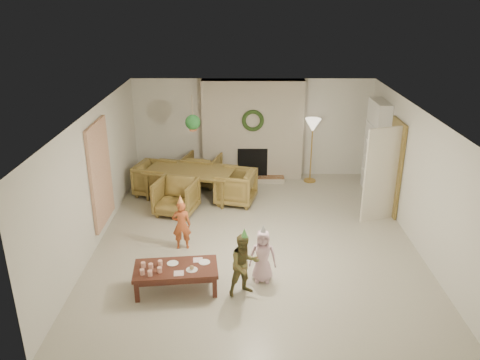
{
  "coord_description": "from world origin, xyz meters",
  "views": [
    {
      "loc": [
        -0.26,
        -8.33,
        4.5
      ],
      "look_at": [
        -0.3,
        0.4,
        1.05
      ],
      "focal_mm": 35.95,
      "sensor_mm": 36.0,
      "label": 1
    }
  ],
  "objects_px": {
    "dining_chair_near": "(176,197)",
    "dining_chair_far": "(202,170)",
    "dining_chair_right": "(236,187)",
    "child_pink": "(263,256)",
    "dining_table": "(190,184)",
    "coffee_table_top": "(176,269)",
    "child_plaid": "(244,265)",
    "dining_chair_left": "(155,179)",
    "child_red": "(182,225)"
  },
  "relations": [
    {
      "from": "dining_table",
      "to": "dining_chair_right",
      "type": "xyz_separation_m",
      "value": [
        1.05,
        -0.27,
        0.04
      ]
    },
    {
      "from": "child_plaid",
      "to": "child_pink",
      "type": "distance_m",
      "value": 0.49
    },
    {
      "from": "dining_chair_left",
      "to": "child_pink",
      "type": "distance_m",
      "value": 4.34
    },
    {
      "from": "dining_chair_near",
      "to": "dining_chair_left",
      "type": "height_order",
      "value": "same"
    },
    {
      "from": "child_red",
      "to": "child_plaid",
      "type": "height_order",
      "value": "child_plaid"
    },
    {
      "from": "dining_table",
      "to": "child_plaid",
      "type": "relative_size",
      "value": 1.91
    },
    {
      "from": "dining_table",
      "to": "dining_chair_far",
      "type": "distance_m",
      "value": 0.87
    },
    {
      "from": "child_red",
      "to": "child_pink",
      "type": "bearing_deg",
      "value": 139.08
    },
    {
      "from": "dining_chair_right",
      "to": "child_pink",
      "type": "distance_m",
      "value": 3.19
    },
    {
      "from": "coffee_table_top",
      "to": "child_plaid",
      "type": "distance_m",
      "value": 1.1
    },
    {
      "from": "dining_table",
      "to": "child_red",
      "type": "relative_size",
      "value": 2.09
    },
    {
      "from": "dining_table",
      "to": "child_plaid",
      "type": "xyz_separation_m",
      "value": [
        1.24,
        -3.79,
        0.17
      ]
    },
    {
      "from": "dining_table",
      "to": "child_pink",
      "type": "height_order",
      "value": "child_pink"
    },
    {
      "from": "dining_table",
      "to": "dining_chair_far",
      "type": "xyz_separation_m",
      "value": [
        0.22,
        0.84,
        0.04
      ]
    },
    {
      "from": "dining_chair_near",
      "to": "dining_chair_far",
      "type": "height_order",
      "value": "same"
    },
    {
      "from": "dining_chair_near",
      "to": "dining_chair_right",
      "type": "xyz_separation_m",
      "value": [
        1.27,
        0.57,
        0.0
      ]
    },
    {
      "from": "child_plaid",
      "to": "dining_table",
      "type": "bearing_deg",
      "value": 83.64
    },
    {
      "from": "dining_chair_far",
      "to": "child_plaid",
      "type": "bearing_deg",
      "value": 116.78
    },
    {
      "from": "dining_chair_right",
      "to": "child_red",
      "type": "distance_m",
      "value": 2.29
    },
    {
      "from": "dining_chair_far",
      "to": "child_red",
      "type": "distance_m",
      "value": 3.19
    },
    {
      "from": "dining_chair_far",
      "to": "coffee_table_top",
      "type": "bearing_deg",
      "value": 103.48
    },
    {
      "from": "dining_chair_left",
      "to": "dining_chair_right",
      "type": "distance_m",
      "value": 1.96
    },
    {
      "from": "dining_table",
      "to": "dining_chair_left",
      "type": "relative_size",
      "value": 2.34
    },
    {
      "from": "dining_chair_right",
      "to": "coffee_table_top",
      "type": "height_order",
      "value": "dining_chair_right"
    },
    {
      "from": "dining_chair_far",
      "to": "dining_table",
      "type": "bearing_deg",
      "value": 90.0
    },
    {
      "from": "dining_chair_near",
      "to": "coffee_table_top",
      "type": "distance_m",
      "value": 2.87
    },
    {
      "from": "dining_chair_far",
      "to": "child_pink",
      "type": "distance_m",
      "value": 4.46
    },
    {
      "from": "dining_chair_left",
      "to": "child_plaid",
      "type": "xyz_separation_m",
      "value": [
        2.08,
        -4.01,
        0.13
      ]
    },
    {
      "from": "dining_table",
      "to": "dining_chair_near",
      "type": "height_order",
      "value": "dining_chair_near"
    },
    {
      "from": "child_red",
      "to": "child_pink",
      "type": "distance_m",
      "value": 1.81
    },
    {
      "from": "dining_chair_left",
      "to": "coffee_table_top",
      "type": "bearing_deg",
      "value": -151.44
    },
    {
      "from": "dining_table",
      "to": "dining_chair_left",
      "type": "xyz_separation_m",
      "value": [
        -0.84,
        0.22,
        0.04
      ]
    },
    {
      "from": "dining_chair_right",
      "to": "child_pink",
      "type": "height_order",
      "value": "child_pink"
    },
    {
      "from": "dining_chair_near",
      "to": "dining_chair_right",
      "type": "distance_m",
      "value": 1.39
    },
    {
      "from": "dining_table",
      "to": "child_red",
      "type": "xyz_separation_m",
      "value": [
        0.08,
        -2.34,
        0.13
      ]
    },
    {
      "from": "dining_chair_right",
      "to": "child_pink",
      "type": "bearing_deg",
      "value": 23.13
    },
    {
      "from": "dining_chair_right",
      "to": "child_plaid",
      "type": "bearing_deg",
      "value": 17.34
    },
    {
      "from": "dining_chair_near",
      "to": "child_red",
      "type": "xyz_separation_m",
      "value": [
        0.3,
        -1.5,
        0.09
      ]
    },
    {
      "from": "dining_chair_right",
      "to": "coffee_table_top",
      "type": "xyz_separation_m",
      "value": [
        -0.91,
        -3.42,
        -0.01
      ]
    },
    {
      "from": "dining_chair_left",
      "to": "dining_chair_right",
      "type": "relative_size",
      "value": 1.0
    },
    {
      "from": "dining_chair_left",
      "to": "child_pink",
      "type": "relative_size",
      "value": 0.92
    },
    {
      "from": "dining_chair_near",
      "to": "dining_chair_right",
      "type": "relative_size",
      "value": 1.0
    },
    {
      "from": "dining_chair_near",
      "to": "dining_chair_left",
      "type": "relative_size",
      "value": 1.0
    },
    {
      "from": "dining_chair_near",
      "to": "child_pink",
      "type": "bearing_deg",
      "value": -41.39
    },
    {
      "from": "dining_chair_far",
      "to": "child_plaid",
      "type": "height_order",
      "value": "child_plaid"
    },
    {
      "from": "child_pink",
      "to": "dining_chair_left",
      "type": "bearing_deg",
      "value": 126.45
    },
    {
      "from": "dining_chair_far",
      "to": "dining_chair_near",
      "type": "bearing_deg",
      "value": 90.0
    },
    {
      "from": "dining_chair_far",
      "to": "child_pink",
      "type": "bearing_deg",
      "value": 121.61
    },
    {
      "from": "child_pink",
      "to": "child_plaid",
      "type": "bearing_deg",
      "value": -125.75
    },
    {
      "from": "dining_table",
      "to": "dining_chair_near",
      "type": "bearing_deg",
      "value": -90.0
    }
  ]
}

